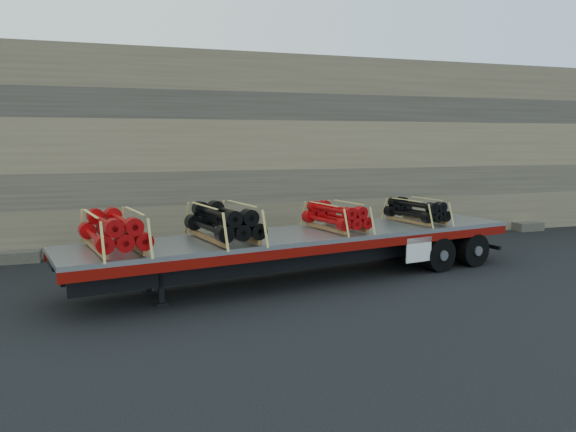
% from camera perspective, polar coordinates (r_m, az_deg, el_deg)
% --- Properties ---
extents(ground, '(120.00, 120.00, 0.00)m').
position_cam_1_polar(ground, '(16.19, 1.78, -6.16)').
color(ground, black).
rests_on(ground, ground).
extents(rock_wall, '(44.00, 3.00, 7.00)m').
position_cam_1_polar(rock_wall, '(21.93, -4.14, 6.70)').
color(rock_wall, '#7A6B54').
rests_on(rock_wall, ground).
extents(trailer, '(13.49, 4.87, 1.32)m').
position_cam_1_polar(trailer, '(15.77, 1.73, -4.07)').
color(trailer, '#9A9CA1').
rests_on(trailer, ground).
extents(bundle_front, '(1.64, 2.62, 0.87)m').
position_cam_1_polar(bundle_front, '(13.71, -17.29, -1.55)').
color(bundle_front, '#A7080A').
rests_on(bundle_front, trailer).
extents(bundle_midfront, '(1.68, 2.69, 0.89)m').
position_cam_1_polar(bundle_midfront, '(14.51, -6.56, -0.72)').
color(bundle_midfront, black).
rests_on(bundle_midfront, trailer).
extents(bundle_midrear, '(1.41, 2.25, 0.74)m').
position_cam_1_polar(bundle_midrear, '(16.14, 4.90, -0.10)').
color(bundle_midrear, '#A7080A').
rests_on(bundle_midrear, trailer).
extents(bundle_rear, '(1.33, 2.13, 0.70)m').
position_cam_1_polar(bundle_rear, '(17.98, 12.91, 0.47)').
color(bundle_rear, black).
rests_on(bundle_rear, trailer).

